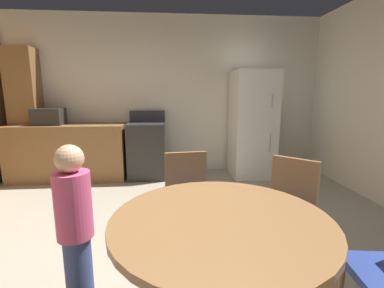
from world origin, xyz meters
TOP-DOWN VIEW (x-y plane):
  - ground_plane at (0.00, 0.00)m, footprint 14.00×14.00m
  - wall_back at (0.00, 2.89)m, footprint 5.65×0.12m
  - kitchen_counter at (-1.62, 2.49)m, footprint 1.82×0.60m
  - pantry_column at (-2.30, 2.67)m, footprint 0.44×0.36m
  - oven_range at (-0.36, 2.49)m, footprint 0.60×0.60m
  - refrigerator at (1.41, 2.44)m, footprint 0.68×0.68m
  - microwave at (-1.88, 2.49)m, footprint 0.44×0.32m
  - dining_table at (0.28, -0.65)m, footprint 1.14×1.14m
  - chair_northeast at (0.97, 0.03)m, footprint 0.57×0.57m
  - chair_north at (0.18, 0.31)m, footprint 0.44×0.44m
  - person_child at (-0.57, -0.32)m, footprint 0.29×0.29m

SIDE VIEW (x-z plane):
  - ground_plane at x=0.00m, z-range 0.00..0.00m
  - kitchen_counter at x=-1.62m, z-range 0.00..0.90m
  - oven_range at x=-0.36m, z-range -0.08..1.02m
  - chair_northeast at x=0.97m, z-range 0.07..0.94m
  - chair_north at x=0.18m, z-range 0.07..0.94m
  - person_child at x=-0.57m, z-range 0.03..1.12m
  - dining_table at x=0.28m, z-range 0.22..0.98m
  - refrigerator at x=1.41m, z-range 0.00..1.76m
  - microwave at x=-1.88m, z-range 0.90..1.16m
  - pantry_column at x=-2.30m, z-range 0.00..2.10m
  - wall_back at x=0.00m, z-range 0.00..2.70m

